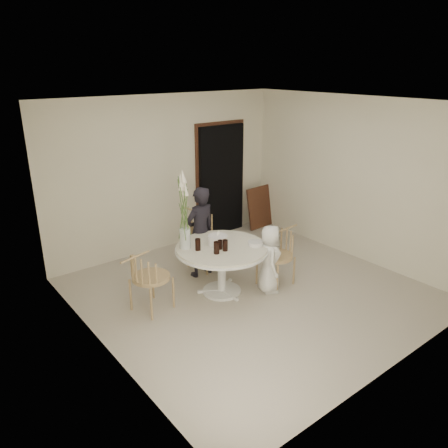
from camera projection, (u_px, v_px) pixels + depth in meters
ground at (251, 291)px, 6.44m from camera, size 4.50×4.50×0.00m
room_shell at (253, 185)px, 5.88m from camera, size 4.50×4.50×4.50m
doorway at (221, 181)px, 8.36m from camera, size 1.00×0.10×2.10m
door_trim at (220, 177)px, 8.37m from camera, size 1.12×0.03×2.22m
table at (222, 254)px, 6.21m from camera, size 1.33×1.33×0.73m
picture_frame at (260, 207)px, 8.87m from camera, size 0.64×0.24×0.83m
chair_far at (201, 230)px, 7.11m from camera, size 0.57×0.60×0.93m
chair_right at (281, 248)px, 6.55m from camera, size 0.55×0.51×0.86m
chair_left at (144, 274)px, 5.70m from camera, size 0.59×0.56×0.89m
girl at (200, 232)px, 6.73m from camera, size 0.54×0.37×1.44m
boy at (270, 259)px, 6.30m from camera, size 0.55×0.59×1.02m
birthday_cake at (218, 240)px, 6.22m from camera, size 0.28×0.28×0.18m
cola_tumbler_a at (217, 248)px, 5.91m from camera, size 0.09×0.09×0.17m
cola_tumbler_b at (225, 245)px, 6.01m from camera, size 0.09×0.09×0.16m
cola_tumbler_c at (198, 245)px, 6.02m from camera, size 0.09×0.09×0.17m
cola_tumbler_d at (220, 245)px, 6.06m from camera, size 0.08×0.08×0.13m
plate_stack at (256, 243)px, 6.21m from camera, size 0.24×0.24×0.05m
flower_vase at (184, 216)px, 5.96m from camera, size 0.15×0.15×1.14m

